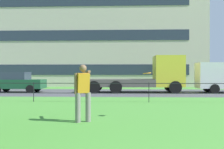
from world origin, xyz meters
The scene contains 7 objects.
street_strip centered at (0.00, 19.48, 0.00)m, with size 80.00×7.97×0.01m, color #4C4C51.
park_fence centered at (0.00, 12.60, 0.68)m, with size 35.44×0.04×1.00m.
person_thrower centered at (-2.49, 6.86, 0.94)m, with size 0.47×0.87×1.73m.
frisbee centered at (-0.50, 7.72, 1.47)m, with size 0.27×0.27×0.06m.
car_dark_green_right centered at (-9.38, 19.25, 0.78)m, with size 4.00×1.82×1.54m.
flatbed_truck_far_right centered at (0.57, 19.46, 1.22)m, with size 7.32×2.48×2.75m.
apartment_building_background centered at (-5.62, 34.14, 7.45)m, with size 26.63×13.29×14.89m.
Camera 1 is at (-1.24, -1.42, 1.48)m, focal length 44.45 mm.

